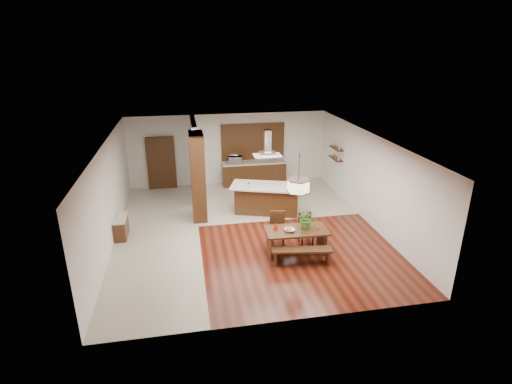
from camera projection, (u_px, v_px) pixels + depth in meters
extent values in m
plane|color=#3E150B|center=(247.00, 230.00, 12.62)|extent=(9.00, 9.00, 0.00)
cube|color=white|center=(246.00, 140.00, 11.60)|extent=(8.00, 9.00, 0.04)
cube|color=silver|center=(228.00, 150.00, 16.25)|extent=(8.00, 0.04, 2.90)
cube|color=silver|center=(283.00, 262.00, 7.97)|extent=(8.00, 0.04, 2.90)
cube|color=silver|center=(109.00, 195.00, 11.42)|extent=(0.04, 9.00, 2.90)
cube|color=silver|center=(369.00, 179.00, 12.80)|extent=(0.04, 9.00, 2.90)
cube|color=beige|center=(158.00, 237.00, 12.15)|extent=(2.50, 9.00, 0.01)
cube|color=beige|center=(268.00, 198.00, 15.13)|extent=(5.50, 4.00, 0.01)
cube|color=#3A1A0E|center=(246.00, 140.00, 11.60)|extent=(8.00, 9.00, 0.02)
cube|color=black|center=(198.00, 177.00, 12.97)|extent=(0.45, 1.00, 2.90)
cube|color=silver|center=(195.00, 159.00, 14.90)|extent=(0.18, 2.40, 2.90)
cube|color=black|center=(121.00, 227.00, 12.04)|extent=(0.37, 0.88, 0.63)
cube|color=black|center=(161.00, 163.00, 15.83)|extent=(1.10, 0.20, 2.10)
cube|color=black|center=(254.00, 174.00, 16.50)|extent=(2.60, 0.60, 0.90)
cube|color=beige|center=(254.00, 163.00, 16.33)|extent=(2.60, 0.62, 0.05)
cube|color=olive|center=(253.00, 141.00, 16.27)|extent=(2.60, 0.08, 1.50)
cube|color=black|center=(335.00, 158.00, 15.18)|extent=(0.26, 0.90, 0.04)
cube|color=black|center=(336.00, 148.00, 15.04)|extent=(0.26, 0.90, 0.04)
cube|color=black|center=(297.00, 230.00, 11.01)|extent=(1.74, 0.91, 0.06)
cube|color=black|center=(270.00, 244.00, 11.03)|extent=(0.10, 0.69, 0.66)
cube|color=black|center=(322.00, 240.00, 11.24)|extent=(0.10, 0.69, 0.66)
imported|color=#3F7B29|center=(306.00, 219.00, 11.01)|extent=(0.55, 0.50, 0.55)
imported|color=beige|center=(290.00, 230.00, 10.89)|extent=(0.31, 0.31, 0.07)
cone|color=#A6190B|center=(276.00, 226.00, 10.96)|extent=(0.19, 0.19, 0.24)
cylinder|color=gold|center=(317.00, 228.00, 10.97)|extent=(0.07, 0.07, 0.09)
cube|color=black|center=(267.00, 200.00, 13.72)|extent=(2.27, 1.44, 0.96)
cube|color=beige|center=(267.00, 186.00, 13.49)|extent=(2.66, 1.79, 0.05)
imported|color=silver|center=(279.00, 184.00, 13.51)|extent=(0.12, 0.12, 0.09)
imported|color=silver|center=(235.00, 160.00, 16.13)|extent=(0.57, 0.43, 0.29)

